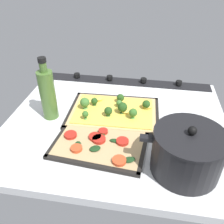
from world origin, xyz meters
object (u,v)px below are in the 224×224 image
at_px(broccoli_pizza, 114,110).
at_px(cooking_pot, 187,152).
at_px(baking_tray_back, 101,143).
at_px(oil_bottle, 48,94).
at_px(veggie_pizza_back, 100,142).
at_px(baking_tray_front, 114,113).

distance_m(broccoli_pizza, cooking_pot, 0.35).
relative_size(baking_tray_back, oil_bottle, 1.33).
xyz_separation_m(veggie_pizza_back, oil_bottle, (0.22, -0.13, 0.09)).
bearing_deg(baking_tray_back, veggie_pizza_back, 84.66).
bearing_deg(cooking_pot, oil_bottle, -21.45).
relative_size(veggie_pizza_back, cooking_pot, 1.08).
bearing_deg(baking_tray_front, oil_bottle, 12.82).
bearing_deg(broccoli_pizza, veggie_pizza_back, 84.65).
distance_m(baking_tray_back, oil_bottle, 0.27).
xyz_separation_m(baking_tray_front, oil_bottle, (0.23, 0.05, 0.10)).
bearing_deg(cooking_pot, broccoli_pizza, -44.73).
distance_m(baking_tray_front, oil_bottle, 0.26).
relative_size(baking_tray_back, cooking_pot, 1.17).
xyz_separation_m(broccoli_pizza, baking_tray_back, (0.02, 0.18, -0.01)).
height_order(baking_tray_back, oil_bottle, oil_bottle).
bearing_deg(cooking_pot, baking_tray_back, -14.02).
bearing_deg(baking_tray_front, cooking_pot, 135.60).
relative_size(baking_tray_front, oil_bottle, 1.49).
distance_m(baking_tray_front, cooking_pot, 0.35).
bearing_deg(baking_tray_front, broccoli_pizza, -139.09).
distance_m(cooking_pot, oil_bottle, 0.51).
distance_m(broccoli_pizza, oil_bottle, 0.25).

